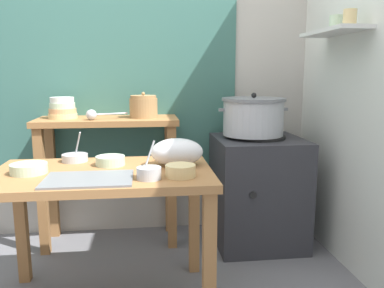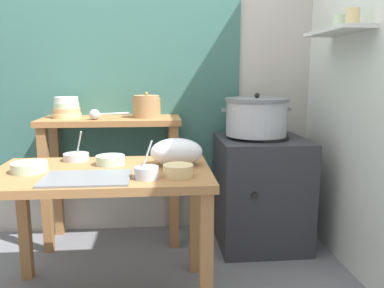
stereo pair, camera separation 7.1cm
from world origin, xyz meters
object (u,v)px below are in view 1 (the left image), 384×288
at_px(back_shelf_table, 109,149).
at_px(prep_bowl_0, 29,168).
at_px(prep_bowl_2, 180,170).
at_px(serving_tray, 89,179).
at_px(stove_block, 257,190).
at_px(bowl_stack_enamel, 62,109).
at_px(prep_table, 103,192).
at_px(steamer_pot, 253,116).
at_px(clay_pot, 144,107).
at_px(plastic_bag, 177,152).
at_px(prep_bowl_1, 75,157).
at_px(ladle, 93,115).
at_px(prep_bowl_3, 110,160).
at_px(prep_bowl_4, 149,172).

xyz_separation_m(back_shelf_table, prep_bowl_0, (-0.31, -0.79, 0.07)).
distance_m(prep_bowl_0, prep_bowl_2, 0.75).
bearing_deg(serving_tray, stove_block, 38.09).
height_order(bowl_stack_enamel, serving_tray, bowl_stack_enamel).
bearing_deg(prep_table, back_shelf_table, 92.83).
distance_m(steamer_pot, bowl_stack_enamel, 1.31).
bearing_deg(stove_block, clay_pot, 170.69).
distance_m(prep_table, serving_tray, 0.21).
height_order(prep_table, plastic_bag, plastic_bag).
relative_size(prep_bowl_1, prep_bowl_2, 1.18).
bearing_deg(prep_bowl_0, bowl_stack_enamel, 89.18).
height_order(steamer_pot, prep_bowl_1, steamer_pot).
bearing_deg(steamer_pot, back_shelf_table, 173.73).
relative_size(stove_block, plastic_bag, 2.82).
bearing_deg(serving_tray, prep_table, 75.21).
height_order(stove_block, ladle, ladle).
relative_size(back_shelf_table, clay_pot, 4.98).
bearing_deg(prep_bowl_0, clay_pot, 54.59).
distance_m(ladle, prep_bowl_3, 0.61).
bearing_deg(back_shelf_table, bowl_stack_enamel, 176.11).
bearing_deg(prep_bowl_3, plastic_bag, -8.20).
height_order(prep_table, prep_bowl_0, prep_bowl_0).
bearing_deg(clay_pot, serving_tray, -104.98).
relative_size(clay_pot, prep_bowl_0, 1.10).
xyz_separation_m(back_shelf_table, ladle, (-0.08, -0.10, 0.26)).
xyz_separation_m(ladle, prep_bowl_0, (-0.23, -0.69, -0.19)).
relative_size(plastic_bag, prep_bowl_4, 1.55).
bearing_deg(clay_pot, bowl_stack_enamel, 177.86).
bearing_deg(prep_bowl_4, stove_block, 47.20).
relative_size(stove_block, bowl_stack_enamel, 4.05).
distance_m(stove_block, serving_tray, 1.37).
relative_size(prep_bowl_2, prep_bowl_4, 0.80).
height_order(stove_block, clay_pot, clay_pot).
bearing_deg(ladle, prep_bowl_4, -67.79).
height_order(prep_table, prep_bowl_4, prep_bowl_4).
bearing_deg(bowl_stack_enamel, back_shelf_table, -3.89).
distance_m(prep_bowl_2, prep_bowl_3, 0.45).
bearing_deg(ladle, stove_block, -1.37).
xyz_separation_m(prep_table, prep_bowl_2, (0.38, -0.16, 0.14)).
bearing_deg(clay_pot, ladle, -162.71).
bearing_deg(steamer_pot, prep_bowl_2, -125.15).
relative_size(bowl_stack_enamel, prep_bowl_2, 1.34).
bearing_deg(steamer_pot, serving_tray, -140.14).
relative_size(steamer_pot, clay_pot, 2.52).
xyz_separation_m(back_shelf_table, prep_bowl_2, (0.42, -0.94, 0.07)).
xyz_separation_m(clay_pot, ladle, (-0.33, -0.10, -0.04)).
distance_m(ladle, plastic_bag, 0.80).
bearing_deg(back_shelf_table, prep_bowl_0, -111.63).
xyz_separation_m(ladle, plastic_bag, (0.50, -0.61, -0.14)).
bearing_deg(ladle, prep_bowl_1, -96.78).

